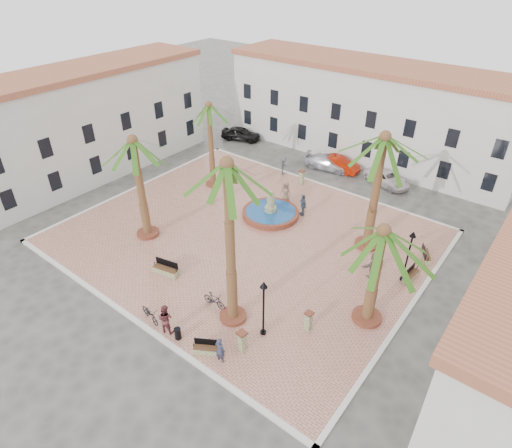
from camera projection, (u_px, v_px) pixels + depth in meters
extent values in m
plane|color=#56544F|center=(246.00, 237.00, 33.21)|extent=(120.00, 120.00, 0.00)
cube|color=tan|center=(246.00, 236.00, 33.17)|extent=(26.00, 22.00, 0.15)
cube|color=silver|center=(319.00, 184.00, 40.41)|extent=(26.30, 0.30, 0.16)
cube|color=silver|center=(132.00, 318.00, 25.92)|extent=(26.30, 0.30, 0.16)
cube|color=silver|center=(408.00, 310.00, 26.48)|extent=(0.30, 22.30, 0.16)
cube|color=silver|center=(138.00, 187.00, 39.86)|extent=(0.30, 22.30, 0.16)
cube|color=silver|center=(368.00, 113.00, 43.91)|extent=(30.00, 7.00, 9.00)
cube|color=#AF5F41|center=(375.00, 65.00, 41.31)|extent=(30.40, 7.40, 0.50)
cube|color=black|center=(248.00, 117.00, 49.64)|extent=(1.00, 0.12, 1.60)
cube|color=black|center=(274.00, 124.00, 47.71)|extent=(1.00, 0.12, 1.60)
cube|color=black|center=(302.00, 132.00, 45.78)|extent=(1.00, 0.12, 1.60)
cube|color=black|center=(333.00, 140.00, 43.85)|extent=(1.00, 0.12, 1.60)
cube|color=black|center=(367.00, 149.00, 41.92)|extent=(1.00, 0.12, 1.60)
cube|color=black|center=(403.00, 159.00, 39.99)|extent=(1.00, 0.12, 1.60)
cube|color=black|center=(444.00, 170.00, 38.06)|extent=(1.00, 0.12, 1.60)
cube|color=black|center=(489.00, 182.00, 36.13)|extent=(1.00, 0.12, 1.60)
cube|color=black|center=(247.00, 91.00, 47.99)|extent=(1.00, 0.12, 1.60)
cube|color=black|center=(274.00, 97.00, 46.06)|extent=(1.00, 0.12, 1.60)
cube|color=black|center=(304.00, 104.00, 44.13)|extent=(1.00, 0.12, 1.60)
cube|color=black|center=(336.00, 112.00, 42.20)|extent=(1.00, 0.12, 1.60)
cube|color=black|center=(371.00, 120.00, 40.27)|extent=(1.00, 0.12, 1.60)
cube|color=black|center=(410.00, 128.00, 38.34)|extent=(1.00, 0.12, 1.60)
cube|color=black|center=(453.00, 138.00, 36.41)|extent=(1.00, 0.12, 1.60)
cube|color=black|center=(500.00, 149.00, 34.48)|extent=(1.00, 0.12, 1.60)
cube|color=black|center=(414.00, 443.00, 17.24)|extent=(0.12, 1.00, 1.60)
cube|color=black|center=(444.00, 381.00, 19.69)|extent=(0.12, 1.00, 1.60)
cube|color=black|center=(468.00, 333.00, 22.13)|extent=(0.12, 1.00, 1.60)
cube|color=black|center=(486.00, 294.00, 24.58)|extent=(0.12, 1.00, 1.60)
cube|color=black|center=(501.00, 262.00, 27.03)|extent=(0.12, 1.00, 1.60)
cube|color=black|center=(431.00, 398.00, 15.60)|extent=(0.12, 1.00, 1.60)
cube|color=black|center=(461.00, 336.00, 18.04)|extent=(0.12, 1.00, 1.60)
cube|color=black|center=(485.00, 289.00, 20.49)|extent=(0.12, 1.00, 1.60)
cube|color=black|center=(503.00, 252.00, 22.93)|extent=(0.12, 1.00, 1.60)
cube|color=silver|center=(89.00, 125.00, 40.38)|extent=(6.00, 24.00, 9.50)
cube|color=#AF5F41|center=(77.00, 70.00, 37.64)|extent=(6.40, 24.40, 0.50)
cube|color=black|center=(8.00, 200.00, 33.66)|extent=(0.12, 1.00, 1.60)
cube|color=black|center=(55.00, 181.00, 36.30)|extent=(0.12, 1.00, 1.60)
cube|color=black|center=(96.00, 165.00, 38.93)|extent=(0.12, 1.00, 1.60)
cube|color=black|center=(131.00, 151.00, 41.57)|extent=(0.12, 1.00, 1.60)
cube|color=black|center=(162.00, 139.00, 44.20)|extent=(0.12, 1.00, 1.60)
cube|color=black|center=(190.00, 128.00, 46.83)|extent=(0.12, 1.00, 1.60)
cube|color=black|center=(45.00, 148.00, 34.65)|extent=(0.12, 1.00, 1.60)
cube|color=black|center=(88.00, 134.00, 37.28)|extent=(0.12, 1.00, 1.60)
cube|color=black|center=(126.00, 121.00, 39.92)|extent=(0.12, 1.00, 1.60)
cube|color=black|center=(159.00, 110.00, 42.55)|extent=(0.12, 1.00, 1.60)
cube|color=black|center=(188.00, 100.00, 45.19)|extent=(0.12, 1.00, 1.60)
cylinder|color=brown|center=(271.00, 213.00, 35.40)|extent=(4.66, 4.66, 0.44)
cylinder|color=#194C8C|center=(271.00, 211.00, 35.29)|extent=(4.11, 4.11, 0.07)
cylinder|color=#929A69|center=(271.00, 211.00, 35.28)|extent=(1.00, 1.00, 0.89)
cylinder|color=#929A69|center=(271.00, 202.00, 34.79)|extent=(0.67, 0.67, 1.33)
sphere|color=#929A69|center=(271.00, 193.00, 34.33)|extent=(0.49, 0.49, 0.49)
cylinder|color=brown|center=(213.00, 183.00, 40.09)|extent=(1.41, 1.41, 0.21)
cylinder|color=brown|center=(211.00, 146.00, 38.01)|extent=(0.46, 0.46, 7.36)
sphere|color=brown|center=(209.00, 105.00, 35.99)|extent=(0.62, 0.62, 0.62)
cylinder|color=brown|center=(148.00, 233.00, 33.17)|extent=(1.71, 1.71, 0.26)
cylinder|color=brown|center=(141.00, 189.00, 31.03)|extent=(0.56, 0.56, 7.54)
sphere|color=brown|center=(132.00, 140.00, 28.96)|extent=(0.75, 0.75, 0.75)
cylinder|color=brown|center=(233.00, 316.00, 25.77)|extent=(1.63, 1.63, 0.25)
cylinder|color=brown|center=(230.00, 248.00, 22.97)|extent=(0.53, 0.53, 9.97)
sphere|color=brown|center=(227.00, 163.00, 20.23)|extent=(0.71, 0.71, 0.71)
cylinder|color=brown|center=(367.00, 317.00, 25.71)|extent=(1.77, 1.77, 0.27)
cylinder|color=brown|center=(375.00, 276.00, 23.94)|extent=(0.58, 0.58, 6.16)
sphere|color=brown|center=(384.00, 230.00, 22.25)|extent=(0.78, 0.78, 0.78)
cylinder|color=brown|center=(367.00, 244.00, 31.97)|extent=(1.77, 1.77, 0.26)
cylinder|color=brown|center=(375.00, 193.00, 29.60)|extent=(0.57, 0.57, 8.36)
sphere|color=brown|center=(385.00, 136.00, 27.31)|extent=(0.77, 0.77, 0.77)
cube|color=#929A69|center=(166.00, 271.00, 29.18)|extent=(1.97, 0.97, 0.42)
cube|color=#56351E|center=(165.00, 268.00, 29.05)|extent=(1.85, 0.90, 0.06)
cube|color=black|center=(167.00, 263.00, 29.07)|extent=(1.75, 0.44, 0.52)
cylinder|color=black|center=(154.00, 263.00, 29.30)|extent=(0.05, 0.05, 0.31)
cylinder|color=black|center=(176.00, 270.00, 28.66)|extent=(0.05, 0.05, 0.31)
cube|color=#929A69|center=(207.00, 350.00, 23.54)|extent=(1.62, 1.25, 0.35)
cube|color=#56351E|center=(207.00, 348.00, 23.43)|extent=(1.52, 1.16, 0.05)
cube|color=black|center=(208.00, 342.00, 23.46)|extent=(1.31, 0.82, 0.44)
cylinder|color=black|center=(194.00, 345.00, 23.44)|extent=(0.05, 0.05, 0.27)
cylinder|color=black|center=(221.00, 348.00, 23.30)|extent=(0.05, 0.05, 0.27)
cube|color=#929A69|center=(411.00, 277.00, 28.71)|extent=(0.66, 1.70, 0.37)
cube|color=#56351E|center=(411.00, 274.00, 28.59)|extent=(0.61, 1.61, 0.06)
cube|color=black|center=(409.00, 270.00, 28.57)|extent=(0.19, 1.57, 0.46)
cylinder|color=black|center=(406.00, 279.00, 28.05)|extent=(0.05, 0.05, 0.28)
cylinder|color=black|center=(417.00, 268.00, 29.01)|extent=(0.05, 0.05, 0.28)
cube|color=#929A69|center=(426.00, 257.00, 30.58)|extent=(1.18, 1.63, 0.35)
cube|color=#56351E|center=(426.00, 254.00, 30.47)|extent=(1.09, 1.53, 0.05)
cube|color=black|center=(424.00, 251.00, 30.37)|extent=(0.74, 1.35, 0.44)
cylinder|color=black|center=(428.00, 260.00, 29.80)|extent=(0.05, 0.05, 0.26)
cylinder|color=black|center=(425.00, 247.00, 31.03)|extent=(0.05, 0.05, 0.26)
cylinder|color=black|center=(263.00, 332.00, 24.77)|extent=(0.35, 0.35, 0.15)
cylinder|color=black|center=(263.00, 310.00, 23.80)|extent=(0.12, 0.12, 3.48)
cone|color=black|center=(264.00, 284.00, 22.76)|extent=(0.43, 0.43, 0.39)
sphere|color=beige|center=(264.00, 286.00, 22.84)|extent=(0.23, 0.23, 0.23)
cylinder|color=black|center=(402.00, 279.00, 28.71)|extent=(0.35, 0.35, 0.16)
cylinder|color=black|center=(407.00, 258.00, 27.74)|extent=(0.12, 0.12, 3.49)
cone|color=black|center=(413.00, 234.00, 26.70)|extent=(0.43, 0.43, 0.39)
sphere|color=beige|center=(413.00, 236.00, 26.78)|extent=(0.23, 0.23, 0.23)
cube|color=#929A69|center=(242.00, 342.00, 23.42)|extent=(0.44, 0.44, 1.29)
cube|color=brown|center=(242.00, 333.00, 23.04)|extent=(0.55, 0.55, 0.10)
cube|color=#929A69|center=(302.00, 178.00, 39.85)|extent=(0.43, 0.43, 1.30)
cube|color=brown|center=(302.00, 171.00, 39.46)|extent=(0.53, 0.53, 0.10)
cube|color=#929A69|center=(308.00, 321.00, 24.78)|extent=(0.39, 0.39, 1.19)
cube|color=brown|center=(309.00, 313.00, 24.43)|extent=(0.49, 0.49, 0.09)
cylinder|color=black|center=(178.00, 333.00, 24.28)|extent=(0.39, 0.39, 0.75)
imported|color=#2D3148|center=(220.00, 350.00, 22.73)|extent=(0.64, 0.45, 1.66)
imported|color=black|center=(150.00, 314.00, 25.45)|extent=(1.90, 0.98, 0.95)
imported|color=brown|center=(165.00, 319.00, 24.44)|extent=(1.13, 1.00, 1.94)
imported|color=black|center=(214.00, 300.00, 26.36)|extent=(1.73, 0.54, 1.03)
imported|color=#80634F|center=(286.00, 192.00, 36.90)|extent=(1.03, 0.76, 1.93)
imported|color=#3D5166|center=(303.00, 205.00, 35.18)|extent=(1.17, 0.99, 1.88)
imported|color=#47474C|center=(283.00, 166.00, 41.42)|extent=(1.01, 1.31, 1.79)
imported|color=#716556|center=(373.00, 265.00, 28.61)|extent=(1.01, 1.79, 1.84)
imported|color=black|center=(241.00, 134.00, 49.22)|extent=(4.81, 3.18, 1.52)
imported|color=#AE1B03|center=(339.00, 164.00, 42.62)|extent=(4.25, 1.50, 1.40)
imported|color=silver|center=(327.00, 163.00, 42.92)|extent=(4.91, 2.67, 1.35)
imported|color=silver|center=(387.00, 178.00, 40.15)|extent=(4.98, 3.40, 1.27)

